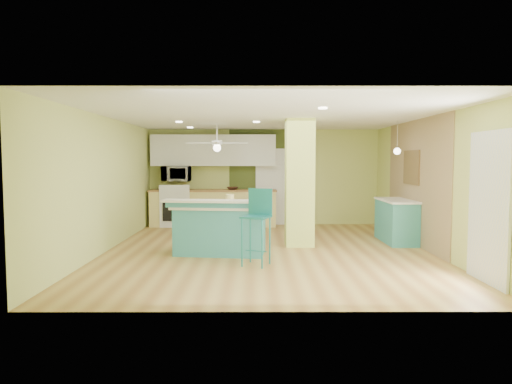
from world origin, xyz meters
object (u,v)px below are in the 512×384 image
bar_stool (258,214)px  peninsula (220,228)px  canister (230,200)px  fruit_bowl (233,188)px  side_counter (396,221)px

bar_stool → peninsula: bearing=150.5°
bar_stool → canister: bearing=138.5°
bar_stool → fruit_bowl: size_ratio=4.15×
peninsula → bar_stool: size_ratio=1.56×
peninsula → canister: 0.56m
peninsula → side_counter: (3.56, 1.18, -0.02)m
side_counter → canister: bearing=-163.7°
canister → bar_stool: bearing=-64.0°
bar_stool → side_counter: size_ratio=0.90×
bar_stool → canister: 1.18m
fruit_bowl → peninsula: bearing=-91.0°
peninsula → fruit_bowl: 3.52m
canister → fruit_bowl: bearing=91.8°
side_counter → peninsula: bearing=-161.7°
bar_stool → canister: bar_stool is taller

